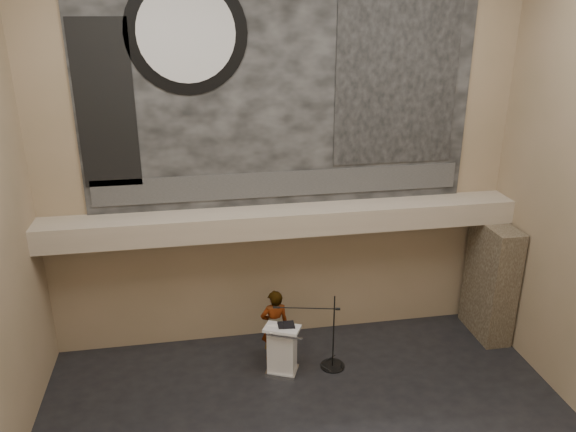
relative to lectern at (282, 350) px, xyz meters
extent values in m
cube|color=#847254|center=(0.26, 1.55, 3.70)|extent=(10.00, 0.02, 8.50)
cube|color=#847254|center=(0.26, -6.45, 3.70)|extent=(10.00, 0.02, 8.50)
cube|color=gray|center=(0.26, 1.15, 2.40)|extent=(10.00, 0.80, 0.50)
cylinder|color=#B2893D|center=(-1.34, 1.10, 2.12)|extent=(0.04, 0.04, 0.06)
cylinder|color=#B2893D|center=(2.16, 1.10, 2.12)|extent=(0.04, 0.04, 0.06)
cube|color=black|center=(0.26, 1.52, 5.15)|extent=(8.00, 0.05, 5.00)
cube|color=#313131|center=(0.26, 1.48, 3.10)|extent=(7.76, 0.02, 0.55)
cylinder|color=black|center=(-1.54, 1.48, 6.15)|extent=(2.30, 0.02, 2.30)
cylinder|color=silver|center=(-1.54, 1.46, 6.15)|extent=(1.84, 0.02, 1.84)
cube|color=black|center=(2.66, 1.48, 5.25)|extent=(2.60, 0.02, 3.60)
cube|color=black|center=(-3.14, 1.48, 4.85)|extent=(1.10, 0.02, 3.20)
cube|color=#3F3426|center=(4.91, 0.70, 0.80)|extent=(0.60, 1.40, 2.70)
cube|color=silver|center=(0.00, 0.00, -0.51)|extent=(0.77, 0.69, 0.08)
cube|color=silver|center=(0.00, 0.00, 0.01)|extent=(0.66, 0.57, 0.96)
cube|color=silver|center=(0.00, -0.02, 0.52)|extent=(0.84, 0.74, 0.13)
cube|color=black|center=(0.09, 0.02, 0.56)|extent=(0.34, 0.28, 0.04)
cube|color=silver|center=(-0.17, -0.04, 0.55)|extent=(0.25, 0.33, 0.00)
imported|color=white|center=(-0.08, 0.49, 0.28)|extent=(0.64, 0.45, 1.66)
cylinder|color=black|center=(1.09, 0.02, -0.54)|extent=(0.52, 0.52, 0.02)
cylinder|color=black|center=(1.09, 0.02, 0.29)|extent=(0.03, 0.03, 1.69)
cylinder|color=black|center=(0.51, 0.15, 0.84)|extent=(1.29, 0.31, 0.02)
camera|label=1|loc=(-1.58, -9.66, 6.68)|focal=35.00mm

